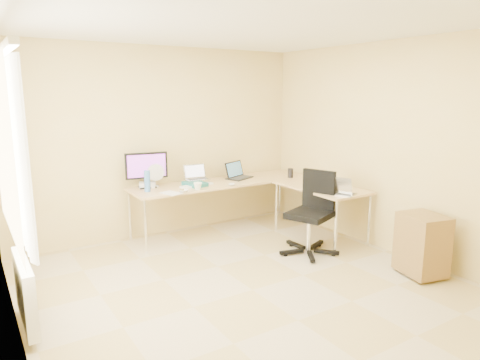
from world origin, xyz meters
TOP-DOWN VIEW (x-y plane):
  - floor at (0.00, 0.00)m, footprint 4.50×4.50m
  - ceiling at (0.00, 0.00)m, footprint 4.50×4.50m
  - wall_back at (0.00, 2.25)m, footprint 4.50×0.00m
  - wall_left at (-2.10, 0.00)m, footprint 0.00×4.50m
  - wall_right at (2.10, 0.00)m, footprint 0.00×4.50m
  - desk_main at (0.72, 1.85)m, footprint 2.65×0.70m
  - desk_return at (1.70, 0.85)m, footprint 0.70×1.30m
  - monitor at (-0.32, 2.05)m, footprint 0.58×0.27m
  - book_stack at (0.27, 1.80)m, footprint 0.28×0.35m
  - laptop_center at (0.36, 1.93)m, footprint 0.34×0.27m
  - laptop_black at (1.06, 1.91)m, footprint 0.48×0.42m
  - keyboard at (0.28, 1.78)m, footprint 0.50×0.22m
  - mouse at (0.70, 1.55)m, footprint 0.10×0.07m
  - mug at (0.18, 1.55)m, footprint 0.12×0.12m
  - cd_stack at (-0.02, 1.55)m, footprint 0.15×0.15m
  - water_bottle at (-0.40, 1.82)m, footprint 0.10×0.10m
  - papers at (-0.19, 1.56)m, footprint 0.25×0.30m
  - white_box at (-0.32, 2.05)m, footprint 0.24×0.20m
  - desk_fan at (-0.22, 2.03)m, footprint 0.26×0.26m
  - black_cup at (1.73, 1.55)m, footprint 0.10×0.10m
  - laptop_return at (1.62, 0.32)m, footprint 0.34×0.31m
  - office_chair at (1.17, 0.48)m, footprint 0.81×0.81m
  - cabinet at (1.76, -0.69)m, footprint 0.48×0.55m
  - radiator at (-2.03, 0.40)m, footprint 0.09×0.80m
  - window at (-2.05, 0.40)m, footprint 0.10×1.80m

SIDE VIEW (x-z plane):
  - floor at x=0.00m, z-range 0.00..0.00m
  - radiator at x=-2.03m, z-range 0.07..0.62m
  - cabinet at x=1.76m, z-range 0.03..0.69m
  - desk_main at x=0.72m, z-range 0.00..0.73m
  - desk_return at x=1.70m, z-range 0.00..0.73m
  - office_chair at x=1.17m, z-range -0.02..1.02m
  - papers at x=-0.19m, z-range 0.73..0.74m
  - keyboard at x=0.28m, z-range 0.73..0.75m
  - cd_stack at x=-0.02m, z-range 0.73..0.76m
  - mouse at x=0.70m, z-range 0.73..0.76m
  - book_stack at x=0.27m, z-range 0.73..0.78m
  - white_box at x=-0.32m, z-range 0.73..0.80m
  - mug at x=0.18m, z-range 0.73..0.83m
  - black_cup at x=1.73m, z-range 0.73..0.87m
  - laptop_return at x=1.62m, z-range 0.73..0.92m
  - laptop_black at x=1.06m, z-range 0.73..0.98m
  - water_bottle at x=-0.40m, z-range 0.73..1.01m
  - desk_fan at x=-0.22m, z-range 0.73..1.02m
  - laptop_center at x=0.36m, z-range 0.78..0.99m
  - monitor at x=-0.32m, z-range 0.73..1.21m
  - wall_back at x=0.00m, z-range -0.95..3.55m
  - wall_left at x=-2.10m, z-range -0.95..3.55m
  - wall_right at x=2.10m, z-range -0.95..3.55m
  - window at x=-2.05m, z-range 0.85..2.25m
  - ceiling at x=0.00m, z-range 2.60..2.60m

